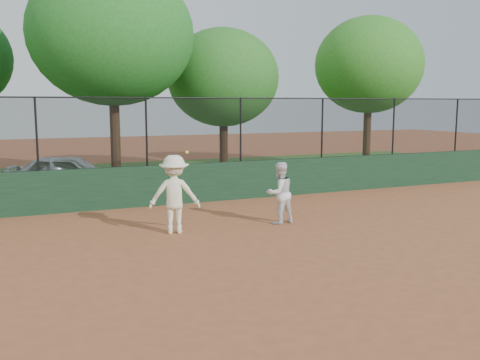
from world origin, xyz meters
name	(u,v)px	position (x,y,z in m)	size (l,w,h in m)	color
ground	(248,256)	(0.00, 0.00, 0.00)	(80.00, 80.00, 0.00)	#A95B36
back_wall	(164,185)	(0.00, 6.00, 0.60)	(26.00, 0.20, 1.20)	#1C3E25
grass_strip	(123,179)	(0.00, 12.00, 0.00)	(36.00, 12.00, 0.01)	#2D551A
parked_car	(69,175)	(-2.41, 8.87, 0.68)	(1.61, 4.01, 1.37)	silver
player_second	(280,193)	(1.97, 2.37, 0.78)	(0.76, 0.59, 1.56)	white
player_main	(174,194)	(-0.75, 2.47, 0.92)	(1.35, 1.04, 1.95)	white
fence_assembly	(162,130)	(-0.03, 6.00, 2.24)	(26.00, 0.06, 2.00)	black
tree_2	(112,34)	(-0.61, 10.21, 5.43)	(5.85, 5.31, 7.97)	#472D19
tree_3	(223,78)	(4.35, 11.98, 4.09)	(4.80, 4.37, 6.18)	#3C2314
tree_4	(369,65)	(10.75, 10.48, 4.70)	(4.94, 4.49, 6.84)	#49311A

